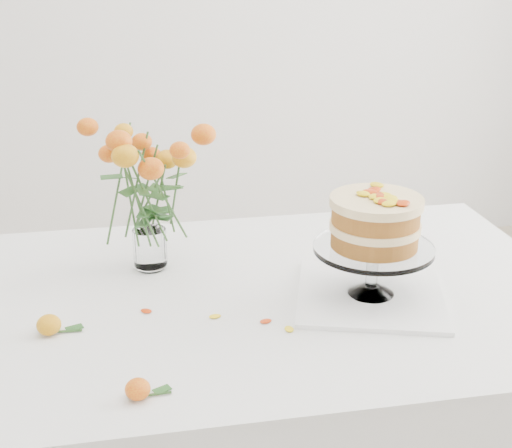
% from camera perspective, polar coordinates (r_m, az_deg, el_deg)
% --- Properties ---
extents(table, '(1.43, 0.93, 0.76)m').
position_cam_1_polar(table, '(1.64, 0.49, -7.93)').
color(table, tan).
rests_on(table, ground).
extents(napkin, '(0.39, 0.39, 0.01)m').
position_cam_1_polar(napkin, '(1.60, 9.14, -5.63)').
color(napkin, white).
rests_on(napkin, table).
extents(cake_stand, '(0.26, 0.26, 0.23)m').
position_cam_1_polar(cake_stand, '(1.53, 9.49, -0.25)').
color(cake_stand, silver).
rests_on(cake_stand, napkin).
extents(rose_vase, '(0.30, 0.30, 0.40)m').
position_cam_1_polar(rose_vase, '(1.65, -8.82, 3.90)').
color(rose_vase, silver).
rests_on(rose_vase, table).
extents(loose_rose_near, '(0.09, 0.05, 0.04)m').
position_cam_1_polar(loose_rose_near, '(1.49, -16.22, -7.76)').
color(loose_rose_near, gold).
rests_on(loose_rose_near, table).
extents(loose_rose_far, '(0.08, 0.04, 0.04)m').
position_cam_1_polar(loose_rose_far, '(1.26, -9.43, -12.91)').
color(loose_rose_far, red).
rests_on(loose_rose_far, table).
extents(stray_petal_a, '(0.03, 0.02, 0.00)m').
position_cam_1_polar(stray_petal_a, '(1.50, -3.30, -7.40)').
color(stray_petal_a, yellow).
rests_on(stray_petal_a, table).
extents(stray_petal_b, '(0.03, 0.02, 0.00)m').
position_cam_1_polar(stray_petal_b, '(1.48, 0.79, -7.80)').
color(stray_petal_b, yellow).
rests_on(stray_petal_b, table).
extents(stray_petal_c, '(0.03, 0.02, 0.00)m').
position_cam_1_polar(stray_petal_c, '(1.45, 2.67, -8.40)').
color(stray_petal_c, yellow).
rests_on(stray_petal_c, table).
extents(stray_petal_d, '(0.03, 0.02, 0.00)m').
position_cam_1_polar(stray_petal_d, '(1.53, -8.78, -6.90)').
color(stray_petal_d, yellow).
rests_on(stray_petal_d, table).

